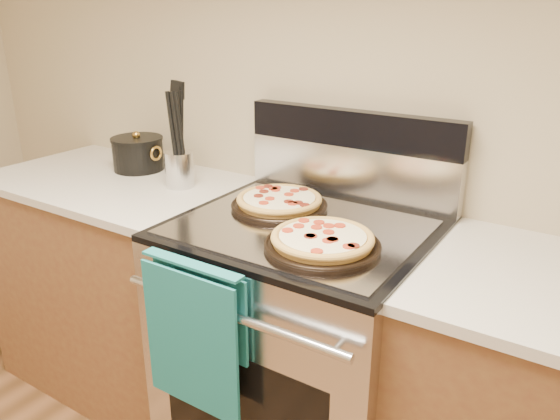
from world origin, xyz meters
The scene contains 15 objects.
wall_back centered at (0.00, 2.00, 1.35)m, with size 4.00×4.00×0.00m, color #BFB089.
range_body centered at (0.00, 1.65, 0.45)m, with size 0.76×0.68×0.90m, color #B7B7BC.
oven_window centered at (0.00, 1.31, 0.45)m, with size 0.56×0.01×0.40m, color black.
cooktop centered at (0.00, 1.65, 0.91)m, with size 0.76×0.68×0.02m, color black.
backsplash_lower centered at (0.00, 1.96, 1.01)m, with size 0.76×0.06×0.18m, color silver.
backsplash_upper centered at (0.00, 1.96, 1.16)m, with size 0.76×0.06×0.12m, color black.
oven_handle centered at (0.00, 1.27, 0.80)m, with size 0.03×0.03×0.70m, color silver.
dish_towel centered at (-0.12, 1.27, 0.70)m, with size 0.32×0.05×0.42m, color #166C71, non-canonical shape.
foil_sheet centered at (0.00, 1.62, 0.92)m, with size 0.70×0.55×0.01m, color gray.
cabinet_left centered at (-0.88, 1.68, 0.44)m, with size 1.00×0.62×0.88m, color brown.
countertop_left centered at (-0.88, 1.68, 0.90)m, with size 1.02×0.64×0.03m, color beige.
pepperoni_pizza_back centered at (-0.13, 1.72, 0.95)m, with size 0.31×0.31×0.04m, color #A77833, non-canonical shape.
pepperoni_pizza_front centered at (0.13, 1.52, 0.95)m, with size 0.31×0.31×0.04m, color #A77833, non-canonical shape.
utensil_crock centered at (-0.59, 1.75, 0.98)m, with size 0.11×0.11×0.13m, color silver.
saucepan centered at (-0.89, 1.82, 0.97)m, with size 0.20×0.20×0.12m, color black.
Camera 1 is at (0.77, 0.33, 1.54)m, focal length 35.00 mm.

